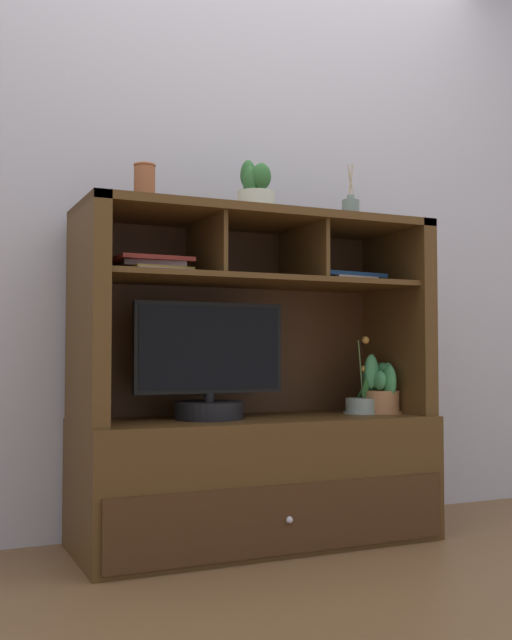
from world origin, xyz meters
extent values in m
cube|color=brown|center=(0.00, 0.00, -0.01)|extent=(6.00, 6.00, 0.02)
cube|color=#B3B1BD|center=(0.00, 0.29, 1.40)|extent=(6.00, 0.02, 2.80)
cube|color=#4B3115|center=(0.00, 0.00, 0.23)|extent=(1.33, 0.51, 0.46)
cube|color=#3F2513|center=(0.00, -0.26, 0.14)|extent=(1.28, 0.01, 0.23)
sphere|color=silver|center=(0.00, -0.28, 0.14)|extent=(0.02, 0.02, 0.02)
cube|color=#4B3115|center=(-0.63, 0.00, 0.84)|extent=(0.06, 0.46, 0.76)
cube|color=#4B3115|center=(0.63, 0.00, 0.84)|extent=(0.06, 0.46, 0.76)
cube|color=#3F2513|center=(0.00, 0.22, 0.83)|extent=(1.27, 0.02, 0.73)
cube|color=#4B3115|center=(0.00, 0.00, 1.21)|extent=(1.33, 0.46, 0.03)
cube|color=#4B3115|center=(0.00, 0.00, 0.97)|extent=(1.21, 0.41, 0.02)
cube|color=#4B3115|center=(-0.20, 0.00, 1.09)|extent=(0.02, 0.39, 0.21)
cube|color=#4B3115|center=(0.20, 0.00, 1.09)|extent=(0.02, 0.39, 0.21)
cylinder|color=black|center=(-0.19, -0.01, 0.49)|extent=(0.25, 0.25, 0.06)
cylinder|color=black|center=(-0.19, -0.01, 0.54)|extent=(0.04, 0.04, 0.03)
cube|color=black|center=(-0.19, -0.01, 0.72)|extent=(0.57, 0.03, 0.33)
cube|color=black|center=(-0.19, -0.02, 0.72)|extent=(0.54, 0.00, 0.30)
cylinder|color=gray|center=(0.45, -0.01, 0.49)|extent=(0.12, 0.12, 0.06)
cylinder|color=gray|center=(0.45, -0.01, 0.47)|extent=(0.14, 0.14, 0.01)
cylinder|color=#4C6B38|center=(0.45, -0.01, 0.64)|extent=(0.03, 0.01, 0.23)
sphere|color=#C28436|center=(0.47, -0.01, 0.64)|extent=(0.03, 0.03, 0.03)
sphere|color=#C28436|center=(0.46, -0.03, 0.75)|extent=(0.03, 0.03, 0.03)
ellipsoid|color=#2B6A2A|center=(0.47, -0.02, 0.55)|extent=(0.04, 0.05, 0.10)
ellipsoid|color=#2B6A2A|center=(0.47, 0.00, 0.55)|extent=(0.06, 0.07, 0.11)
cylinder|color=#A97046|center=(0.54, -0.03, 0.51)|extent=(0.14, 0.14, 0.09)
cylinder|color=#A97046|center=(0.54, -0.03, 0.47)|extent=(0.16, 0.16, 0.01)
ellipsoid|color=#429157|center=(0.57, -0.02, 0.62)|extent=(0.05, 0.06, 0.09)
ellipsoid|color=#429157|center=(0.56, 0.00, 0.63)|extent=(0.06, 0.08, 0.07)
ellipsoid|color=#429157|center=(0.52, 0.01, 0.62)|extent=(0.07, 0.07, 0.14)
ellipsoid|color=#429157|center=(0.49, -0.03, 0.63)|extent=(0.06, 0.05, 0.14)
ellipsoid|color=#429157|center=(0.51, -0.06, 0.60)|extent=(0.04, 0.08, 0.08)
ellipsoid|color=#429157|center=(0.55, -0.07, 0.59)|extent=(0.04, 0.08, 0.14)
cube|color=beige|center=(-0.40, 0.05, 0.99)|extent=(0.23, 0.32, 0.02)
cube|color=gold|center=(-0.39, 0.06, 1.00)|extent=(0.24, 0.30, 0.01)
cube|color=gray|center=(-0.40, 0.06, 1.02)|extent=(0.24, 0.27, 0.02)
cube|color=#AA362D|center=(-0.41, 0.06, 1.03)|extent=(0.27, 0.30, 0.02)
cube|color=beige|center=(0.39, 0.03, 0.99)|extent=(0.23, 0.25, 0.02)
cube|color=navy|center=(0.39, 0.04, 1.01)|extent=(0.35, 0.26, 0.02)
cylinder|color=slate|center=(0.43, 0.02, 1.27)|extent=(0.07, 0.07, 0.10)
cylinder|color=slate|center=(0.43, 0.02, 1.33)|extent=(0.03, 0.03, 0.02)
cylinder|color=tan|center=(0.44, 0.02, 1.40)|extent=(0.00, 0.03, 0.15)
cylinder|color=tan|center=(0.43, 0.03, 1.40)|extent=(0.02, 0.00, 0.15)
cylinder|color=tan|center=(0.43, 0.02, 1.40)|extent=(0.00, 0.03, 0.15)
cylinder|color=tan|center=(0.43, 0.02, 1.40)|extent=(0.04, 0.00, 0.15)
cylinder|color=beige|center=(0.00, 0.00, 1.27)|extent=(0.14, 0.14, 0.09)
cylinder|color=beige|center=(0.00, 0.00, 1.23)|extent=(0.16, 0.16, 0.01)
ellipsoid|color=#2C622D|center=(0.02, -0.01, 1.39)|extent=(0.05, 0.07, 0.07)
ellipsoid|color=#2C622D|center=(0.00, 0.01, 1.34)|extent=(0.05, 0.04, 0.10)
ellipsoid|color=#2C622D|center=(-0.03, 0.01, 1.38)|extent=(0.05, 0.08, 0.11)
ellipsoid|color=#2C622D|center=(-0.04, -0.02, 1.34)|extent=(0.05, 0.07, 0.12)
ellipsoid|color=#2C622D|center=(0.00, -0.05, 1.36)|extent=(0.08, 0.06, 0.10)
cylinder|color=#96502E|center=(-0.43, 0.01, 1.30)|extent=(0.08, 0.08, 0.14)
torus|color=#96502E|center=(-0.43, 0.01, 1.37)|extent=(0.08, 0.08, 0.01)
camera|label=1|loc=(-1.18, -2.60, 0.70)|focal=42.64mm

